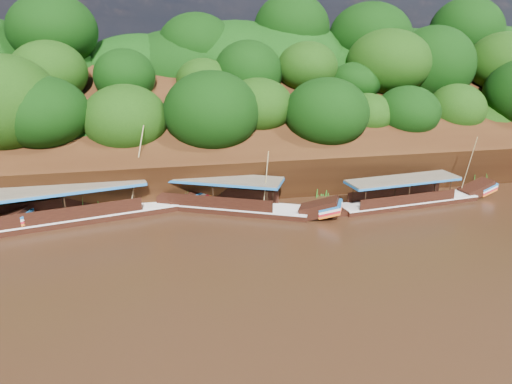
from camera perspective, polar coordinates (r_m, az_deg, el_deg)
The scene contains 6 objects.
ground at distance 31.89m, azimuth 2.78°, elevation -6.71°, with size 160.00×160.00×0.00m, color black.
riverbank at distance 52.52m, azimuth -3.49°, elevation 5.41°, with size 120.00×30.06×19.40m.
boat_0 at distance 42.02m, azimuth 17.89°, elevation -0.64°, with size 14.10×3.54×5.91m.
boat_1 at distance 38.42m, azimuth -2.19°, elevation -1.36°, with size 14.51×8.40×5.57m.
boat_2 at distance 38.83m, azimuth -18.32°, elevation -2.04°, with size 17.46×6.06×7.17m.
reeds at distance 39.83m, azimuth -4.57°, elevation -0.24°, with size 49.25×2.41×2.07m.
Camera 1 is at (-7.49, -27.98, 13.34)m, focal length 35.00 mm.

